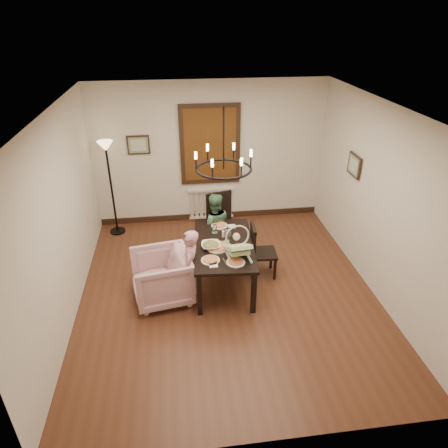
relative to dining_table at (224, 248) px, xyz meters
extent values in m
cube|color=#572E1D|center=(0.03, -0.23, -0.66)|extent=(4.50, 5.00, 0.01)
cube|color=white|center=(0.03, -0.23, 2.14)|extent=(4.50, 5.00, 0.01)
cube|color=silver|center=(0.03, 2.27, 0.74)|extent=(4.50, 0.01, 2.80)
cube|color=silver|center=(-2.22, -0.23, 0.74)|extent=(0.01, 5.00, 2.80)
cube|color=silver|center=(2.28, -0.23, 0.74)|extent=(0.01, 5.00, 2.80)
cube|color=black|center=(0.00, 0.00, 0.06)|extent=(1.00, 1.64, 0.05)
cube|color=black|center=(-0.44, -0.70, -0.31)|extent=(0.07, 0.07, 0.69)
cube|color=black|center=(-0.33, 0.76, -0.31)|extent=(0.07, 0.07, 0.69)
cube|color=black|center=(0.33, -0.76, -0.31)|extent=(0.07, 0.07, 0.69)
cube|color=black|center=(0.44, 0.70, -0.31)|extent=(0.07, 0.07, 0.69)
imported|color=beige|center=(-0.97, -0.26, -0.27)|extent=(0.98, 0.96, 0.77)
imported|color=#C78C98|center=(-0.54, -0.33, -0.17)|extent=(0.29, 0.39, 0.97)
imported|color=#467654|center=(-0.06, 0.79, -0.16)|extent=(0.50, 0.40, 1.00)
imported|color=white|center=(-0.21, -0.10, 0.13)|extent=(0.35, 0.35, 0.09)
cylinder|color=tan|center=(-0.11, -0.12, 0.10)|extent=(0.34, 0.34, 0.04)
cylinder|color=silver|center=(0.09, 0.12, 0.16)|extent=(0.07, 0.07, 0.15)
cube|color=brown|center=(0.03, 2.23, 0.94)|extent=(1.00, 0.03, 1.40)
cube|color=black|center=(-1.32, 2.24, 0.99)|extent=(0.42, 0.03, 0.36)
cube|color=black|center=(2.24, 0.67, 0.99)|extent=(0.03, 0.42, 0.36)
torus|color=black|center=(0.00, 0.00, 1.29)|extent=(0.80, 0.80, 0.04)
camera|label=1|loc=(-0.67, -5.18, 3.26)|focal=32.00mm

